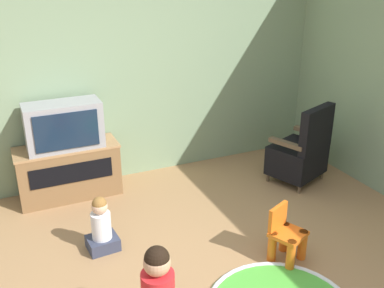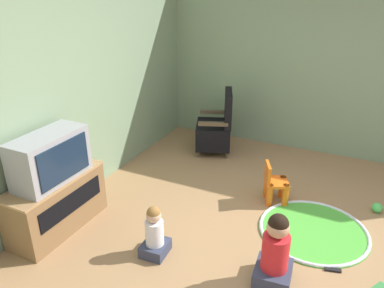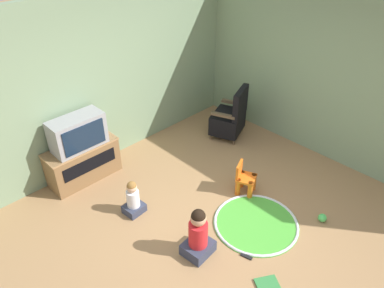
{
  "view_description": "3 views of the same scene",
  "coord_description": "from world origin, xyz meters",
  "px_view_note": "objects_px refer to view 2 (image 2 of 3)",
  "views": [
    {
      "loc": [
        -1.28,
        -2.45,
        2.49
      ],
      "look_at": [
        0.32,
        1.1,
        0.88
      ],
      "focal_mm": 42.0,
      "sensor_mm": 36.0,
      "label": 1
    },
    {
      "loc": [
        -3.1,
        -0.55,
        2.49
      ],
      "look_at": [
        0.21,
        1.05,
        0.86
      ],
      "focal_mm": 35.0,
      "sensor_mm": 36.0,
      "label": 2
    },
    {
      "loc": [
        -2.73,
        -2.27,
        3.75
      ],
      "look_at": [
        0.34,
        0.85,
        0.81
      ],
      "focal_mm": 35.0,
      "sensor_mm": 36.0,
      "label": 3
    }
  ],
  "objects_px": {
    "toy_ball": "(377,208)",
    "child_watching_left": "(155,234)",
    "child_watching_center": "(275,254)",
    "tv_cabinet": "(57,203)",
    "black_armchair": "(216,129)",
    "remote_control": "(333,270)",
    "television": "(50,158)",
    "yellow_kid_chair": "(275,186)"
  },
  "relations": [
    {
      "from": "toy_ball",
      "to": "child_watching_left",
      "type": "bearing_deg",
      "value": 131.54
    },
    {
      "from": "child_watching_center",
      "to": "child_watching_left",
      "type": "bearing_deg",
      "value": 91.25
    },
    {
      "from": "tv_cabinet",
      "to": "child_watching_center",
      "type": "relative_size",
      "value": 1.56
    },
    {
      "from": "black_armchair",
      "to": "remote_control",
      "type": "height_order",
      "value": "black_armchair"
    },
    {
      "from": "child_watching_left",
      "to": "toy_ball",
      "type": "relative_size",
      "value": 4.66
    },
    {
      "from": "toy_ball",
      "to": "television",
      "type": "bearing_deg",
      "value": 120.38
    },
    {
      "from": "television",
      "to": "child_watching_center",
      "type": "xyz_separation_m",
      "value": [
        0.21,
        -2.27,
        -0.54
      ]
    },
    {
      "from": "yellow_kid_chair",
      "to": "toy_ball",
      "type": "bearing_deg",
      "value": -99.98
    },
    {
      "from": "black_armchair",
      "to": "tv_cabinet",
      "type": "bearing_deg",
      "value": -38.32
    },
    {
      "from": "child_watching_left",
      "to": "child_watching_center",
      "type": "relative_size",
      "value": 0.76
    },
    {
      "from": "yellow_kid_chair",
      "to": "television",
      "type": "bearing_deg",
      "value": 104.23
    },
    {
      "from": "black_armchair",
      "to": "yellow_kid_chair",
      "type": "relative_size",
      "value": 1.94
    },
    {
      "from": "television",
      "to": "yellow_kid_chair",
      "type": "distance_m",
      "value": 2.55
    },
    {
      "from": "black_armchair",
      "to": "child_watching_center",
      "type": "height_order",
      "value": "black_armchair"
    },
    {
      "from": "child_watching_center",
      "to": "black_armchair",
      "type": "bearing_deg",
      "value": 27.53
    },
    {
      "from": "tv_cabinet",
      "to": "television",
      "type": "relative_size",
      "value": 1.4
    },
    {
      "from": "television",
      "to": "child_watching_left",
      "type": "xyz_separation_m",
      "value": [
        0.08,
        -1.13,
        -0.61
      ]
    },
    {
      "from": "child_watching_center",
      "to": "tv_cabinet",
      "type": "bearing_deg",
      "value": 89.96
    },
    {
      "from": "child_watching_left",
      "to": "child_watching_center",
      "type": "xyz_separation_m",
      "value": [
        0.13,
        -1.14,
        0.07
      ]
    },
    {
      "from": "tv_cabinet",
      "to": "child_watching_left",
      "type": "bearing_deg",
      "value": -86.01
    },
    {
      "from": "yellow_kid_chair",
      "to": "child_watching_left",
      "type": "height_order",
      "value": "child_watching_left"
    },
    {
      "from": "yellow_kid_chair",
      "to": "child_watching_left",
      "type": "distance_m",
      "value": 1.66
    },
    {
      "from": "child_watching_left",
      "to": "toy_ball",
      "type": "xyz_separation_m",
      "value": [
        1.73,
        -1.95,
        -0.17
      ]
    },
    {
      "from": "black_armchair",
      "to": "child_watching_left",
      "type": "distance_m",
      "value": 2.51
    },
    {
      "from": "television",
      "to": "toy_ball",
      "type": "xyz_separation_m",
      "value": [
        1.81,
        -3.09,
        -0.79
      ]
    },
    {
      "from": "yellow_kid_chair",
      "to": "child_watching_center",
      "type": "relative_size",
      "value": 0.71
    },
    {
      "from": "yellow_kid_chair",
      "to": "child_watching_center",
      "type": "xyz_separation_m",
      "value": [
        -1.32,
        -0.33,
        0.1
      ]
    },
    {
      "from": "tv_cabinet",
      "to": "black_armchair",
      "type": "xyz_separation_m",
      "value": [
        2.56,
        -0.78,
        0.06
      ]
    },
    {
      "from": "black_armchair",
      "to": "child_watching_center",
      "type": "distance_m",
      "value": 2.8
    },
    {
      "from": "child_watching_center",
      "to": "remote_control",
      "type": "height_order",
      "value": "child_watching_center"
    },
    {
      "from": "television",
      "to": "remote_control",
      "type": "distance_m",
      "value": 2.93
    },
    {
      "from": "remote_control",
      "to": "toy_ball",
      "type": "bearing_deg",
      "value": -119.37
    },
    {
      "from": "tv_cabinet",
      "to": "child_watching_left",
      "type": "relative_size",
      "value": 2.06
    },
    {
      "from": "television",
      "to": "black_armchair",
      "type": "bearing_deg",
      "value": -16.46
    },
    {
      "from": "yellow_kid_chair",
      "to": "child_watching_center",
      "type": "bearing_deg",
      "value": 170.08
    },
    {
      "from": "child_watching_center",
      "to": "toy_ball",
      "type": "xyz_separation_m",
      "value": [
        1.6,
        -0.81,
        -0.25
      ]
    },
    {
      "from": "child_watching_left",
      "to": "child_watching_center",
      "type": "height_order",
      "value": "child_watching_center"
    },
    {
      "from": "black_armchair",
      "to": "yellow_kid_chair",
      "type": "xyz_separation_m",
      "value": [
        -1.03,
        -1.19,
        -0.16
      ]
    },
    {
      "from": "child_watching_left",
      "to": "television",
      "type": "bearing_deg",
      "value": 90.02
    },
    {
      "from": "black_armchair",
      "to": "child_watching_center",
      "type": "relative_size",
      "value": 1.37
    },
    {
      "from": "child_watching_left",
      "to": "yellow_kid_chair",
      "type": "bearing_deg",
      "value": -33.28
    },
    {
      "from": "yellow_kid_chair",
      "to": "remote_control",
      "type": "distance_m",
      "value": 1.25
    }
  ]
}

